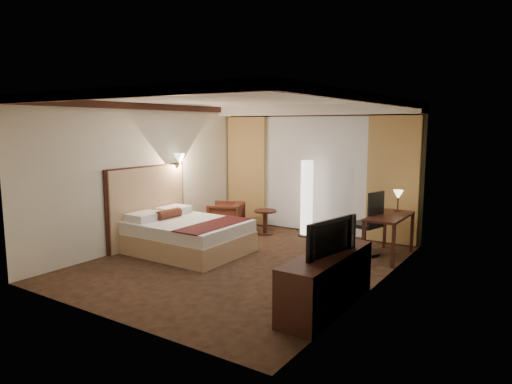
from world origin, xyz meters
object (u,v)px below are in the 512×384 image
Objects in this scene: side_table at (265,222)px; floor_lamp at (307,198)px; bed at (188,236)px; office_chair at (365,222)px; television at (326,232)px; armchair at (226,216)px; dresser at (327,281)px; desk at (389,236)px.

floor_lamp reaches higher than side_table.
office_chair reaches higher than bed.
bed is 2.05× the size of television.
armchair is 4.47m from dresser.
side_table is 2.33m from office_chair.
floor_lamp is 0.88× the size of dresser.
dresser is at bearing -78.77° from television.
floor_lamp is (1.63, 0.61, 0.44)m from armchair.
television reaches higher than side_table.
office_chair is 0.64× the size of dresser.
armchair is at bearing -159.50° from floor_lamp.
side_table is 4.02m from dresser.
side_table is 0.29× the size of dresser.
side_table is at bearing -156.46° from floor_lamp.
desk is 2.74m from television.
armchair is 0.89m from side_table.
armchair is at bearing -166.26° from office_chair.
television reaches higher than armchair.
side_table is at bearing 54.17° from television.
desk reaches higher than dresser.
bed is at bearing 162.72° from dresser.
bed is 3.18m from office_chair.
bed is 3.34m from dresser.
office_chair is at bearing 20.77° from television.
armchair is at bearing 143.48° from dresser.
armchair is 0.73× the size of television.
floor_lamp is (1.23, 2.28, 0.50)m from bed.
floor_lamp reaches higher than dresser.
office_chair reaches higher than television.
desk is (3.14, 1.68, 0.08)m from bed.
television is at bearing -47.07° from side_table.
bed is 2.82× the size of armchair.
side_table is (0.84, 0.27, -0.10)m from armchair.
television is (0.44, -2.62, 0.41)m from office_chair.
side_table is 1.02m from floor_lamp.
television is at bearing -17.44° from bed.
side_table is 0.42× the size of desk.
dresser is at bearing -17.28° from bed.
television is at bearing -89.57° from desk.
dresser reaches higher than bed.
floor_lamp is 3.84m from dresser.
bed is 1.25× the size of floor_lamp.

